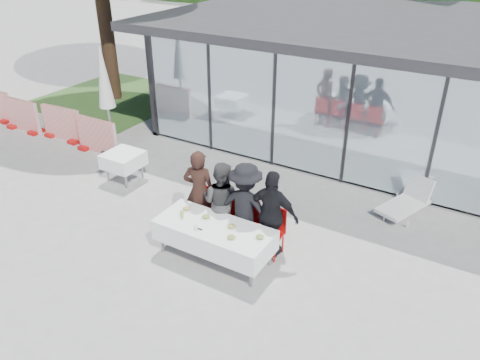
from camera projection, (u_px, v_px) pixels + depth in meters
name	position (u px, v px, depth m)	size (l,w,h in m)	color
ground	(219.00, 256.00, 9.13)	(90.00, 90.00, 0.00)	#989691
pavilion	(431.00, 66.00, 13.37)	(14.80, 8.80, 3.44)	gray
dining_table	(214.00, 235.00, 8.81)	(2.26, 0.96, 0.75)	white
diner_a	(199.00, 192.00, 9.50)	(0.66, 0.66, 1.82)	#321C16
diner_chair_a	(202.00, 206.00, 9.74)	(0.44, 0.44, 0.97)	#AE0D0B
diner_b	(221.00, 201.00, 9.30)	(0.82, 0.82, 1.70)	#444444
diner_chair_b	(224.00, 213.00, 9.50)	(0.44, 0.44, 0.97)	#AE0D0B
diner_c	(246.00, 206.00, 9.02)	(1.17, 1.17, 1.81)	black
diner_chair_c	(247.00, 220.00, 9.25)	(0.44, 0.44, 0.97)	#AE0D0B
diner_d	(272.00, 215.00, 8.77)	(1.06, 1.06, 1.80)	black
diner_chair_d	(273.00, 229.00, 8.99)	(0.44, 0.44, 0.97)	#AE0D0B
plate_a	(187.00, 209.00, 9.17)	(0.23, 0.23, 0.07)	white
plate_b	(206.00, 217.00, 8.92)	(0.23, 0.23, 0.07)	white
plate_c	(232.00, 227.00, 8.64)	(0.23, 0.23, 0.07)	white
plate_d	(260.00, 237.00, 8.34)	(0.23, 0.23, 0.07)	white
plate_extra	(231.00, 238.00, 8.33)	(0.23, 0.23, 0.07)	white
juice_bottle	(182.00, 214.00, 8.92)	(0.06, 0.06, 0.15)	#89B64C
drinking_glasses	(196.00, 228.00, 8.57)	(0.07, 0.07, 0.10)	silver
folded_eyeglasses	(199.00, 229.00, 8.61)	(0.14, 0.03, 0.01)	black
spare_table_left	(123.00, 160.00, 11.59)	(0.86, 0.86, 0.74)	white
market_umbrella	(105.00, 85.00, 12.25)	(0.50, 0.50, 3.00)	black
lounger	(408.00, 200.00, 10.46)	(1.04, 1.46, 0.72)	silver
grass_patch	(115.00, 98.00, 17.45)	(5.00, 5.00, 0.02)	#385926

